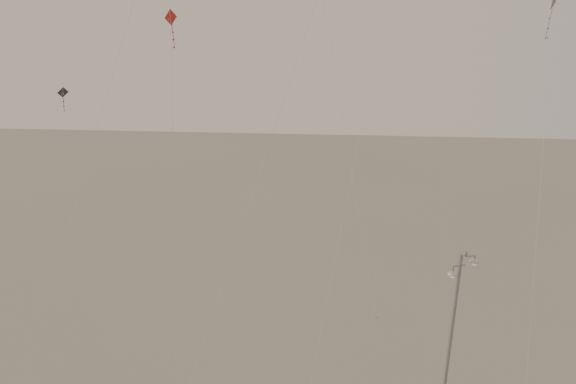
{
  "coord_description": "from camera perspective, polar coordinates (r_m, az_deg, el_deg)",
  "views": [
    {
      "loc": [
        1.18,
        -24.39,
        19.77
      ],
      "look_at": [
        -1.76,
        5.0,
        11.38
      ],
      "focal_mm": 40.0,
      "sensor_mm": 36.0,
      "label": 1
    }
  ],
  "objects": [
    {
      "name": "kite_3",
      "position": [
        27.99,
        -10.21,
        5.21
      ],
      "size": [
        0.63,
        2.69,
        19.82
      ],
      "rotation": [
        0.0,
        0.0,
        -0.19
      ],
      "color": "maroon",
      "rests_on": "ground"
    },
    {
      "name": "kite_1",
      "position": [
        29.7,
        2.1,
        15.29
      ],
      "size": [
        8.8,
        5.08,
        27.01
      ],
      "rotation": [
        0.0,
        0.0,
        -1.04
      ],
      "color": "#292622",
      "rests_on": "ground"
    },
    {
      "name": "kite_6",
      "position": [
        36.57,
        -21.44,
        1.34
      ],
      "size": [
        2.63,
        10.75,
        15.69
      ],
      "rotation": [
        0.0,
        0.0,
        0.56
      ],
      "color": "#292622",
      "rests_on": "ground"
    },
    {
      "name": "street_lamp",
      "position": [
        33.66,
        14.51,
        -11.52
      ],
      "size": [
        1.57,
        0.86,
        8.58
      ],
      "color": "gray",
      "rests_on": "ground"
    },
    {
      "name": "kite_4",
      "position": [
        34.74,
        22.06,
        8.67
      ],
      "size": [
        1.66,
        8.19,
        20.6
      ],
      "rotation": [
        0.0,
        0.0,
        1.82
      ],
      "color": "#292622",
      "rests_on": "ground"
    }
  ]
}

